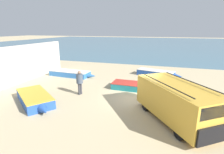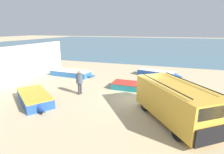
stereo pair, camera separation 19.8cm
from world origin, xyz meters
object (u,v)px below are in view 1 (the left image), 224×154
Objects in this scene: parked_van at (176,101)px; fishing_rowboat_1 at (35,99)px; fishing_rowboat_3 at (134,86)px; fishing_rowboat_2 at (71,73)px; fisherman_0 at (80,81)px; fishing_rowboat_0 at (157,73)px.

parked_van is 1.23× the size of fishing_rowboat_1.
fishing_rowboat_2 is at bearing 164.53° from fishing_rowboat_3.
fisherman_0 is at bearing -145.60° from fishing_rowboat_3.
fishing_rowboat_2 is 1.30× the size of fishing_rowboat_3.
fisherman_0 reaches higher than fishing_rowboat_2.
fishing_rowboat_2 is at bearing -158.80° from parked_van.
fishing_rowboat_0 is at bearing -107.88° from fisherman_0.
fishing_rowboat_0 is 8.99m from fishing_rowboat_2.
fishing_rowboat_1 reaches higher than fishing_rowboat_0.
fishing_rowboat_3 is at bearing 76.33° from fishing_rowboat_1.
parked_van is at bearing 39.31° from fishing_rowboat_1.
fisherman_0 is (3.38, -4.49, 0.80)m from fishing_rowboat_2.
fishing_rowboat_0 is 2.56× the size of fisherman_0.
fishing_rowboat_2 is 7.33m from fishing_rowboat_3.
fishing_rowboat_3 is at bearing 178.93° from parked_van.
fishing_rowboat_0 is at bearing 72.90° from fishing_rowboat_3.
fisherman_0 is at bearing 85.52° from fishing_rowboat_1.
parked_van is 11.98m from fishing_rowboat_2.
fishing_rowboat_0 is 0.90× the size of fishing_rowboat_2.
fishing_rowboat_0 is at bearing 20.64° from fishing_rowboat_2.
fishing_rowboat_2 is (-10.06, 6.45, -0.84)m from parked_van.
fishing_rowboat_0 is at bearing 153.01° from parked_van.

